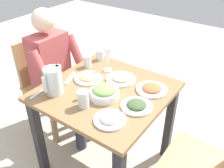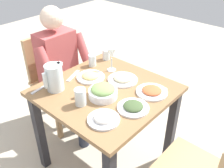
{
  "view_description": "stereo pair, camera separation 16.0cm",
  "coord_description": "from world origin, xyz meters",
  "px_view_note": "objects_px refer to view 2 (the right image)",
  "views": [
    {
      "loc": [
        1.17,
        0.89,
        1.73
      ],
      "look_at": [
        -0.02,
        0.04,
        0.8
      ],
      "focal_mm": 40.1,
      "sensor_mm": 36.0,
      "label": 1
    },
    {
      "loc": [
        1.07,
        1.01,
        1.73
      ],
      "look_at": [
        -0.02,
        0.04,
        0.8
      ],
      "focal_mm": 40.1,
      "sensor_mm": 36.0,
      "label": 2
    }
  ],
  "objects_px": {
    "plate_fries": "(91,76)",
    "dining_table": "(106,105)",
    "water_glass_by_pitcher": "(92,60)",
    "water_glass_far_left": "(81,97)",
    "salad_bowl": "(103,92)",
    "wine_glass": "(112,54)",
    "water_glass_near_right": "(106,55)",
    "diner_near": "(65,69)",
    "water_pitcher": "(54,77)",
    "salt_shaker": "(79,94)",
    "chair_near": "(53,76)",
    "plate_rice_curry": "(152,91)",
    "plate_beans": "(123,79)",
    "plate_dolmas": "(133,107)",
    "plate_yoghurt": "(104,118)"
  },
  "relations": [
    {
      "from": "plate_beans",
      "to": "plate_yoghurt",
      "type": "relative_size",
      "value": 1.14
    },
    {
      "from": "plate_dolmas",
      "to": "salad_bowl",
      "type": "bearing_deg",
      "value": -82.27
    },
    {
      "from": "diner_near",
      "to": "water_pitcher",
      "type": "relative_size",
      "value": 6.29
    },
    {
      "from": "salad_bowl",
      "to": "salt_shaker",
      "type": "bearing_deg",
      "value": -46.62
    },
    {
      "from": "salad_bowl",
      "to": "wine_glass",
      "type": "relative_size",
      "value": 1.0
    },
    {
      "from": "water_glass_near_right",
      "to": "salt_shaker",
      "type": "xyz_separation_m",
      "value": [
        0.54,
        0.25,
        -0.02
      ]
    },
    {
      "from": "dining_table",
      "to": "plate_fries",
      "type": "distance_m",
      "value": 0.25
    },
    {
      "from": "plate_rice_curry",
      "to": "salt_shaker",
      "type": "xyz_separation_m",
      "value": [
        0.37,
        -0.34,
        0.01
      ]
    },
    {
      "from": "plate_dolmas",
      "to": "water_pitcher",
      "type": "bearing_deg",
      "value": -71.2
    },
    {
      "from": "dining_table",
      "to": "plate_beans",
      "type": "height_order",
      "value": "plate_beans"
    },
    {
      "from": "diner_near",
      "to": "plate_rice_curry",
      "type": "bearing_deg",
      "value": 95.64
    },
    {
      "from": "plate_rice_curry",
      "to": "plate_yoghurt",
      "type": "bearing_deg",
      "value": -6.47
    },
    {
      "from": "chair_near",
      "to": "water_glass_by_pitcher",
      "type": "bearing_deg",
      "value": 101.25
    },
    {
      "from": "plate_yoghurt",
      "to": "water_glass_by_pitcher",
      "type": "relative_size",
      "value": 2.08
    },
    {
      "from": "water_glass_by_pitcher",
      "to": "water_glass_near_right",
      "type": "bearing_deg",
      "value": 178.0
    },
    {
      "from": "plate_rice_curry",
      "to": "water_glass_near_right",
      "type": "xyz_separation_m",
      "value": [
        -0.17,
        -0.58,
        0.03
      ]
    },
    {
      "from": "water_pitcher",
      "to": "plate_rice_curry",
      "type": "bearing_deg",
      "value": 127.73
    },
    {
      "from": "salad_bowl",
      "to": "wine_glass",
      "type": "xyz_separation_m",
      "value": [
        -0.31,
        -0.2,
        0.1
      ]
    },
    {
      "from": "plate_dolmas",
      "to": "water_glass_by_pitcher",
      "type": "bearing_deg",
      "value": -111.28
    },
    {
      "from": "diner_near",
      "to": "plate_fries",
      "type": "height_order",
      "value": "diner_near"
    },
    {
      "from": "diner_near",
      "to": "plate_beans",
      "type": "xyz_separation_m",
      "value": [
        -0.08,
        0.6,
        0.11
      ]
    },
    {
      "from": "diner_near",
      "to": "water_glass_near_right",
      "type": "relative_size",
      "value": 13.61
    },
    {
      "from": "salad_bowl",
      "to": "water_glass_by_pitcher",
      "type": "height_order",
      "value": "water_glass_by_pitcher"
    },
    {
      "from": "plate_fries",
      "to": "wine_glass",
      "type": "xyz_separation_m",
      "value": [
        -0.19,
        0.04,
        0.13
      ]
    },
    {
      "from": "diner_near",
      "to": "plate_dolmas",
      "type": "xyz_separation_m",
      "value": [
        0.14,
        0.86,
        0.11
      ]
    },
    {
      "from": "water_glass_by_pitcher",
      "to": "wine_glass",
      "type": "height_order",
      "value": "wine_glass"
    },
    {
      "from": "plate_beans",
      "to": "plate_fries",
      "type": "xyz_separation_m",
      "value": [
        0.13,
        -0.2,
        0.0
      ]
    },
    {
      "from": "plate_fries",
      "to": "plate_rice_curry",
      "type": "bearing_deg",
      "value": 106.94
    },
    {
      "from": "water_glass_far_left",
      "to": "wine_glass",
      "type": "distance_m",
      "value": 0.5
    },
    {
      "from": "dining_table",
      "to": "water_glass_near_right",
      "type": "relative_size",
      "value": 9.62
    },
    {
      "from": "water_glass_by_pitcher",
      "to": "water_glass_far_left",
      "type": "distance_m",
      "value": 0.53
    },
    {
      "from": "plate_dolmas",
      "to": "water_glass_near_right",
      "type": "height_order",
      "value": "water_glass_near_right"
    },
    {
      "from": "water_glass_by_pitcher",
      "to": "salt_shaker",
      "type": "xyz_separation_m",
      "value": [
        0.38,
        0.25,
        -0.02
      ]
    },
    {
      "from": "plate_fries",
      "to": "dining_table",
      "type": "bearing_deg",
      "value": 79.07
    },
    {
      "from": "salad_bowl",
      "to": "plate_fries",
      "type": "height_order",
      "value": "salad_bowl"
    },
    {
      "from": "salad_bowl",
      "to": "plate_rice_curry",
      "type": "xyz_separation_m",
      "value": [
        -0.26,
        0.22,
        -0.03
      ]
    },
    {
      "from": "dining_table",
      "to": "water_glass_by_pitcher",
      "type": "xyz_separation_m",
      "value": [
        -0.18,
        -0.32,
        0.19
      ]
    },
    {
      "from": "water_glass_by_pitcher",
      "to": "wine_glass",
      "type": "bearing_deg",
      "value": 105.02
    },
    {
      "from": "water_glass_far_left",
      "to": "water_glass_near_right",
      "type": "bearing_deg",
      "value": -151.13
    },
    {
      "from": "water_pitcher",
      "to": "water_glass_far_left",
      "type": "distance_m",
      "value": 0.27
    },
    {
      "from": "salad_bowl",
      "to": "dining_table",
      "type": "bearing_deg",
      "value": -148.01
    },
    {
      "from": "salad_bowl",
      "to": "plate_yoghurt",
      "type": "height_order",
      "value": "salad_bowl"
    },
    {
      "from": "water_pitcher",
      "to": "salad_bowl",
      "type": "distance_m",
      "value": 0.35
    },
    {
      "from": "plate_beans",
      "to": "plate_dolmas",
      "type": "relative_size",
      "value": 1.1
    },
    {
      "from": "diner_near",
      "to": "plate_fries",
      "type": "bearing_deg",
      "value": 81.97
    },
    {
      "from": "dining_table",
      "to": "plate_yoghurt",
      "type": "height_order",
      "value": "plate_yoghurt"
    },
    {
      "from": "plate_beans",
      "to": "plate_dolmas",
      "type": "height_order",
      "value": "same"
    },
    {
      "from": "water_pitcher",
      "to": "salt_shaker",
      "type": "height_order",
      "value": "water_pitcher"
    },
    {
      "from": "diner_near",
      "to": "wine_glass",
      "type": "relative_size",
      "value": 6.09
    },
    {
      "from": "water_glass_near_right",
      "to": "water_glass_by_pitcher",
      "type": "bearing_deg",
      "value": -2.0
    }
  ]
}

